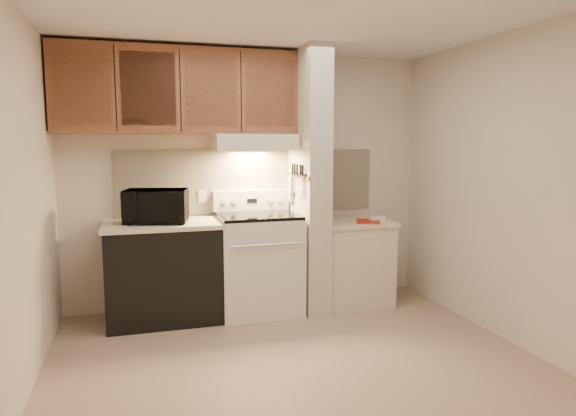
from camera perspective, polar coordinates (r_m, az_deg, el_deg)
name	(u,v)px	position (r m, az deg, el deg)	size (l,w,h in m)	color
floor	(293,359)	(4.04, 0.58, -16.40)	(3.60, 3.60, 0.00)	tan
ceiling	(294,15)	(3.80, 0.63, 20.63)	(3.60, 3.60, 0.00)	white
wall_back	(250,180)	(5.16, -4.27, 3.14)	(3.60, 0.02, 2.50)	beige
wall_left	(19,203)	(3.63, -27.73, 0.54)	(0.02, 3.00, 2.50)	beige
wall_right	(502,188)	(4.58, 22.71, 2.05)	(0.02, 3.00, 2.50)	beige
backsplash	(250,181)	(5.15, -4.25, 2.97)	(2.60, 0.02, 0.63)	#F8E8C4
range_body	(258,265)	(4.95, -3.34, -6.29)	(0.76, 0.65, 0.92)	silver
oven_window	(266,268)	(4.64, -2.45, -6.70)	(0.50, 0.01, 0.30)	black
oven_handle	(267,245)	(4.56, -2.35, -4.13)	(0.02, 0.02, 0.65)	silver
cooktop	(258,216)	(4.86, -3.38, -0.84)	(0.74, 0.64, 0.03)	black
range_backguard	(251,200)	(5.12, -4.11, 0.87)	(0.76, 0.08, 0.20)	silver
range_display	(252,201)	(5.08, -4.01, 0.81)	(0.10, 0.01, 0.04)	black
range_knob_left_outer	(224,202)	(5.03, -7.12, 0.70)	(0.05, 0.05, 0.02)	silver
range_knob_left_inner	(234,201)	(5.05, -6.00, 0.74)	(0.05, 0.05, 0.02)	silver
range_knob_right_inner	(270,200)	(5.12, -2.04, 0.88)	(0.05, 0.05, 0.02)	silver
range_knob_right_outer	(279,200)	(5.15, -0.96, 0.91)	(0.05, 0.05, 0.02)	silver
dishwasher_front	(164,273)	(4.85, -13.62, -7.08)	(1.00, 0.63, 0.87)	black
left_countertop	(162,224)	(4.76, -13.78, -1.77)	(1.04, 0.67, 0.04)	beige
spoon_rest	(161,222)	(4.70, -13.90, -1.53)	(0.24, 0.08, 0.02)	black
teal_jar	(169,217)	(4.65, -13.14, -1.03)	(0.10, 0.10, 0.11)	#2D696E
outlet	(202,196)	(5.07, -9.51, 1.29)	(0.08, 0.01, 0.12)	beige
microwave	(156,206)	(4.72, -14.44, 0.20)	(0.54, 0.36, 0.30)	black
partition_pillar	(309,181)	(4.96, 2.36, 2.99)	(0.22, 0.70, 2.50)	beige
pillar_trim	(298,176)	(4.92, 1.08, 3.54)	(0.01, 0.70, 0.04)	brown
knife_strip	(299,175)	(4.87, 1.19, 3.74)	(0.02, 0.42, 0.04)	black
knife_blade_a	(302,186)	(4.74, 1.58, 2.42)	(0.01, 0.04, 0.16)	silver
knife_handle_a	(303,170)	(4.72, 1.63, 4.22)	(0.02, 0.02, 0.10)	black
knife_blade_b	(300,187)	(4.79, 1.38, 2.35)	(0.01, 0.04, 0.18)	silver
knife_handle_b	(300,170)	(4.78, 1.39, 4.26)	(0.02, 0.02, 0.10)	black
knife_blade_c	(298,187)	(4.87, 1.07, 2.32)	(0.01, 0.04, 0.20)	silver
knife_handle_c	(297,169)	(4.87, 1.02, 4.33)	(0.02, 0.02, 0.10)	black
knife_blade_d	(295,184)	(4.95, 0.77, 2.64)	(0.01, 0.04, 0.16)	silver
knife_handle_d	(295,169)	(4.95, 0.75, 4.37)	(0.02, 0.02, 0.10)	black
knife_blade_e	(293,185)	(5.02, 0.53, 2.59)	(0.01, 0.04, 0.18)	silver
knife_handle_e	(292,168)	(5.02, 0.49, 4.42)	(0.02, 0.02, 0.10)	black
oven_mitt	(291,189)	(5.09, 0.33, 2.18)	(0.03, 0.11, 0.26)	gray
right_cab_base	(352,264)	(5.26, 7.09, -6.14)	(0.70, 0.60, 0.81)	beige
right_countertop	(352,222)	(5.18, 7.16, -1.56)	(0.74, 0.64, 0.04)	beige
red_folder	(368,221)	(5.08, 8.87, -1.48)	(0.22, 0.30, 0.01)	#B8230A
white_box	(377,219)	(5.17, 9.84, -1.17)	(0.15, 0.10, 0.04)	white
range_hood	(254,142)	(4.94, -3.77, 7.31)	(0.78, 0.44, 0.15)	beige
hood_lip	(259,147)	(4.73, -3.21, 6.77)	(0.78, 0.04, 0.06)	beige
upper_cabinets	(179,91)	(4.90, -12.04, 12.56)	(2.18, 0.33, 0.77)	brown
cab_door_a	(81,87)	(4.74, -22.01, 12.37)	(0.46, 0.01, 0.63)	brown
cab_gap_a	(115,88)	(4.72, -18.64, 12.54)	(0.01, 0.01, 0.73)	black
cab_door_b	(148,89)	(4.72, -15.26, 12.66)	(0.46, 0.01, 0.63)	brown
cab_gap_b	(180,90)	(4.74, -11.88, 12.74)	(0.01, 0.01, 0.73)	black
cab_door_c	(211,91)	(4.77, -8.53, 12.78)	(0.46, 0.01, 0.63)	brown
cab_gap_c	(241,91)	(4.81, -5.24, 12.78)	(0.01, 0.01, 0.73)	black
cab_door_d	(270,92)	(4.87, -2.02, 12.74)	(0.46, 0.01, 0.63)	brown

